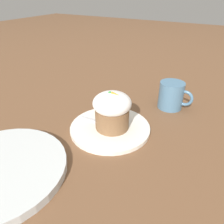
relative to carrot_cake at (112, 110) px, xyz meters
The scene contains 5 objects.
ground_plane 0.06m from the carrot_cake, behind, with size 4.00×4.00×0.00m, color brown.
dessert_plate 0.06m from the carrot_cake, behind, with size 0.21×0.21×0.01m.
carrot_cake is the anchor object (origin of this frame).
spoon 0.05m from the carrot_cake, behind, with size 0.11×0.04×0.01m.
coffee_cup 0.22m from the carrot_cake, 64.46° to the left, with size 0.10×0.07×0.08m.
Camera 1 is at (0.24, -0.41, 0.33)m, focal length 35.00 mm.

